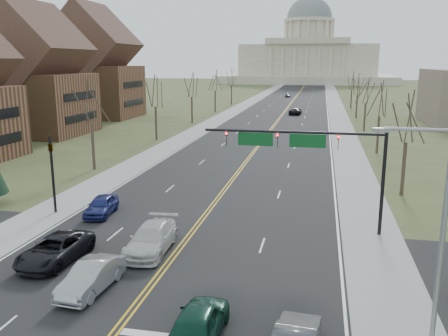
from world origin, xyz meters
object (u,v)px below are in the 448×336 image
at_px(signal_mast, 306,148).
at_px(car_far_nb, 295,111).
at_px(car_sb_outer_lead, 55,249).
at_px(car_sb_inner_lead, 91,277).
at_px(car_far_sb, 288,95).
at_px(car_sb_outer_second, 101,205).
at_px(car_nb_inner_lead, 198,322).
at_px(street_light, 436,230).
at_px(signal_left, 52,166).
at_px(car_sb_inner_second, 151,239).

height_order(signal_mast, car_far_nb, signal_mast).
bearing_deg(car_sb_outer_lead, car_sb_inner_lead, -34.14).
bearing_deg(car_far_sb, car_sb_outer_second, -94.16).
bearing_deg(car_nb_inner_lead, signal_mast, -103.46).
bearing_deg(car_nb_inner_lead, car_far_nb, -88.31).
relative_size(car_sb_inner_lead, car_sb_outer_second, 1.07).
bearing_deg(car_sb_outer_second, signal_mast, -6.94).
distance_m(car_sb_outer_lead, car_sb_outer_second, 8.69).
xyz_separation_m(signal_mast, street_light, (5.29, -13.50, -0.54)).
bearing_deg(car_nb_inner_lead, street_light, -172.77).
xyz_separation_m(signal_left, car_far_sb, (8.92, 125.27, -3.01)).
xyz_separation_m(car_sb_inner_lead, car_sb_inner_second, (1.20, 5.50, 0.06)).
distance_m(car_nb_inner_lead, car_far_nb, 88.04).
relative_size(signal_left, car_far_sb, 1.47).
relative_size(signal_mast, car_far_nb, 2.28).
xyz_separation_m(car_nb_inner_lead, car_sb_inner_second, (-5.24, 8.67, -0.00)).
height_order(street_light, car_sb_inner_second, street_light).
relative_size(car_sb_outer_second, car_far_sb, 1.04).
distance_m(street_light, car_sb_outer_lead, 20.37).
height_order(car_sb_outer_lead, car_far_sb, car_sb_outer_lead).
bearing_deg(car_sb_inner_lead, car_far_nb, 90.73).
bearing_deg(car_sb_outer_lead, car_far_sb, 91.99).
relative_size(street_light, car_sb_outer_lead, 1.66).
distance_m(car_sb_outer_lead, car_far_nb, 82.49).
distance_m(car_sb_outer_second, car_far_sb, 125.18).
relative_size(signal_mast, car_sb_outer_second, 2.84).
height_order(signal_left, car_sb_outer_lead, signal_left).
bearing_deg(signal_mast, car_sb_inner_second, -147.20).
bearing_deg(car_sb_inner_second, car_sb_outer_second, 133.73).
distance_m(signal_mast, signal_left, 19.06).
height_order(car_nb_inner_lead, car_sb_outer_lead, car_nb_inner_lead).
bearing_deg(car_sb_outer_lead, street_light, -11.19).
xyz_separation_m(signal_mast, signal_left, (-18.95, 0.00, -2.05)).
bearing_deg(car_far_nb, car_sb_inner_lead, 89.51).
bearing_deg(signal_mast, street_light, -68.59).
distance_m(signal_mast, car_far_sb, 125.78).
relative_size(car_sb_inner_lead, car_far_sb, 1.12).
xyz_separation_m(street_light, car_sb_outer_lead, (-19.21, 5.09, -4.46)).
bearing_deg(car_sb_outer_second, car_nb_inner_lead, -58.29).
height_order(car_sb_inner_second, car_sb_outer_second, car_sb_inner_second).
xyz_separation_m(car_sb_outer_lead, car_far_sb, (3.89, 133.68, -0.06)).
height_order(car_sb_inner_lead, car_far_nb, car_sb_inner_lead).
bearing_deg(car_nb_inner_lead, car_far_sb, -86.34).
height_order(signal_left, car_nb_inner_lead, signal_left).
bearing_deg(car_sb_inner_lead, car_sb_outer_second, 117.91).
height_order(signal_mast, car_sb_outer_lead, signal_mast).
bearing_deg(car_far_nb, signal_mast, 96.87).
bearing_deg(signal_left, car_sb_inner_lead, -52.23).
xyz_separation_m(car_sb_outer_second, car_far_nb, (10.50, 73.37, 0.01)).
relative_size(car_sb_inner_second, car_sb_outer_second, 1.32).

